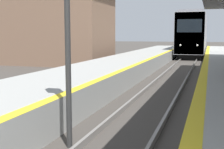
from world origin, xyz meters
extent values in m
cube|color=black|center=(0.00, 36.34, 0.28)|extent=(2.30, 15.23, 0.55)
cube|color=#99999E|center=(0.00, 36.34, 2.49)|extent=(2.71, 16.92, 3.88)
cube|color=#E54C19|center=(0.00, 27.96, 2.49)|extent=(2.65, 0.16, 3.80)
cube|color=black|center=(0.00, 27.90, 3.17)|extent=(2.17, 0.06, 1.16)
cube|color=slate|center=(0.00, 36.34, 4.55)|extent=(2.30, 16.08, 0.24)
sphere|color=white|center=(-0.74, 27.90, 1.42)|extent=(0.18, 0.18, 0.18)
sphere|color=white|center=(0.74, 27.90, 1.42)|extent=(0.18, 0.18, 0.18)
cylinder|color=#2D2D2D|center=(-0.97, 4.77, 1.72)|extent=(0.12, 0.12, 3.45)
cube|color=brown|center=(-12.77, 22.11, 2.81)|extent=(13.44, 5.64, 5.61)
camera|label=1|loc=(1.85, -1.14, 2.43)|focal=50.00mm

